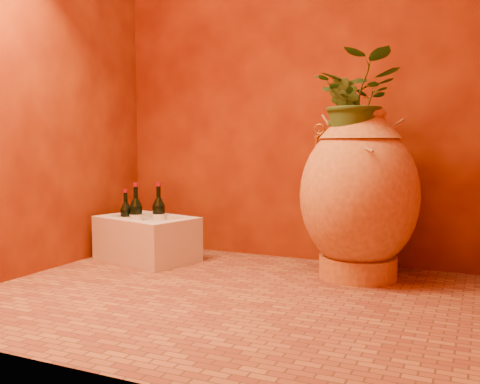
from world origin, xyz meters
The scene contains 11 objects.
floor centered at (0.00, 0.00, 0.00)m, with size 2.50×2.50×0.00m, color #935830.
wall_back centered at (0.00, 1.00, 1.25)m, with size 2.50×0.02×2.50m, color #541204.
wall_left centered at (-1.25, 0.00, 1.25)m, with size 0.02×2.00×2.50m, color #541204.
amphora centered at (0.51, 0.65, 0.48)m, with size 0.72×0.72×0.96m.
stone_basin centered at (-0.85, 0.53, 0.14)m, with size 0.70×0.57×0.29m.
wine_bottle_a centered at (-0.93, 0.53, 0.28)m, with size 0.09×0.09×0.35m.
wine_bottle_b centered at (-1.01, 0.52, 0.27)m, with size 0.08×0.08×0.31m.
wine_bottle_c centered at (-0.81, 0.61, 0.28)m, with size 0.09×0.09×0.35m.
wall_tap centered at (0.19, 0.92, 0.81)m, with size 0.07×0.15×0.17m.
plant_main centered at (0.50, 0.62, 1.01)m, with size 0.46×0.40×0.51m, color #274C1B.
plant_side centered at (0.43, 0.59, 0.92)m, with size 0.22×0.18×0.40m, color #274C1B.
Camera 1 is at (1.14, -2.36, 0.76)m, focal length 40.00 mm.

